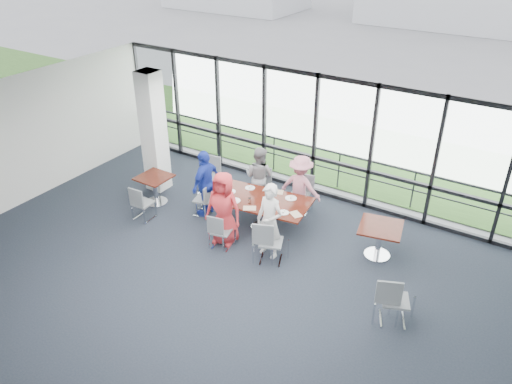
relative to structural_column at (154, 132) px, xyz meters
The scene contains 38 objects.
floor 4.96m from the structural_column, 39.81° to the right, with size 12.00×10.00×0.02m, color #1C212C.
ceiling 4.95m from the structural_column, 39.81° to the right, with size 12.00×10.00×0.04m, color white.
curtain_wall_back 4.12m from the structural_column, 29.05° to the left, with size 12.00×0.10×3.20m, color white.
structural_column is the anchor object (origin of this frame).
apron 8.04m from the structural_column, 62.78° to the left, with size 80.00×70.00×0.02m, color gray.
grass_strip 6.36m from the structural_column, 54.25° to the left, with size 80.00×5.00×0.01m, color #305421.
guard_rail 4.57m from the structural_column, 35.84° to the left, with size 0.06×0.06×12.00m, color #2D2D33.
main_table 3.55m from the structural_column, ahead, with size 2.30×1.46×0.75m.
side_table_left 1.28m from the structural_column, 53.25° to the right, with size 0.78×0.78×0.75m.
side_table_right 6.18m from the structural_column, ahead, with size 1.04×1.04×0.75m.
diner_near_left 3.27m from the structural_column, 20.91° to the right, with size 0.84×0.55×1.73m, color red.
diner_near_right 4.28m from the structural_column, 14.14° to the right, with size 0.62×0.46×1.71m, color silver.
diner_far_left 2.96m from the structural_column, 13.79° to the left, with size 0.77×0.47×1.58m, color gray.
diner_far_right 4.03m from the structural_column, 11.02° to the left, with size 1.03×0.53×1.59m, color #CC7788.
diner_end 2.09m from the structural_column, 11.13° to the right, with size 0.99×0.54×1.69m, color #1D33AA.
chair_main_nl 3.54m from the structural_column, 23.67° to the right, with size 0.40×0.40×0.82m, color slate, non-canonical shape.
chair_main_nr 4.54m from the structural_column, 15.95° to the right, with size 0.47×0.47×0.97m, color slate, non-canonical shape.
chair_main_fl 3.03m from the structural_column, 15.71° to the left, with size 0.44×0.44×0.90m, color slate, non-canonical shape.
chair_main_fr 4.07m from the structural_column, 13.66° to the left, with size 0.45×0.45×0.92m, color slate, non-canonical shape.
chair_main_end 2.25m from the structural_column, 13.94° to the right, with size 0.40×0.40×0.82m, color slate, non-canonical shape.
chair_spare_la 1.97m from the structural_column, 61.02° to the right, with size 0.43×0.43×0.87m, color slate, non-canonical shape.
chair_spare_lb 1.79m from the structural_column, 19.67° to the left, with size 0.48×0.48×0.98m, color slate, non-canonical shape.
chair_spare_r 7.29m from the structural_column, 12.61° to the right, with size 0.48×0.48×0.98m, color slate, non-canonical shape.
plate_nl 3.06m from the structural_column, 11.38° to the right, with size 0.28×0.28×0.01m, color white.
plate_nr 4.20m from the structural_column, ahead, with size 0.24×0.24×0.01m, color white.
plate_fl 2.98m from the structural_column, ahead, with size 0.24×0.24×0.01m, color white.
plate_fr 4.02m from the structural_column, ahead, with size 0.27×0.27×0.01m, color white.
plate_end 2.71m from the structural_column, ahead, with size 0.27×0.27×0.01m, color white.
tumbler_a 3.36m from the structural_column, ahead, with size 0.07×0.07×0.14m, color white.
tumbler_b 3.78m from the structural_column, ahead, with size 0.07×0.07×0.15m, color white.
tumbler_c 3.50m from the structural_column, ahead, with size 0.07×0.07×0.13m, color white.
tumbler_d 2.80m from the structural_column, ahead, with size 0.06×0.06×0.13m, color white.
menu_a 3.52m from the structural_column, 11.29° to the right, with size 0.29×0.20×0.00m, color beige.
menu_b 4.44m from the structural_column, ahead, with size 0.28×0.20×0.00m, color beige.
menu_c 3.60m from the structural_column, ahead, with size 0.32×0.23×0.00m, color beige.
condiment_caddy 3.60m from the structural_column, ahead, with size 0.10×0.07×0.04m, color black.
ketchup_bottle 3.56m from the structural_column, ahead, with size 0.06×0.06×0.18m, color maroon.
green_bottle 3.54m from the structural_column, ahead, with size 0.05×0.05×0.20m, color #227B41.
Camera 1 is at (4.94, -5.66, 6.55)m, focal length 35.00 mm.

